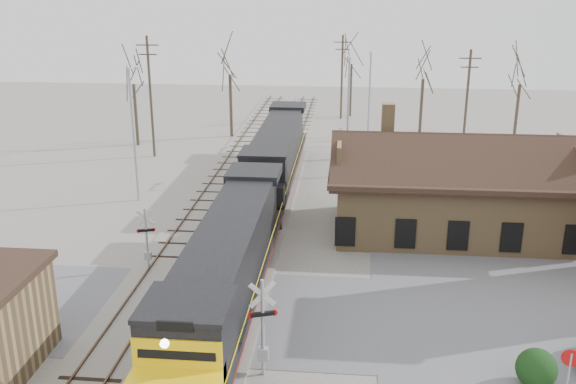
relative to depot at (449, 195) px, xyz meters
name	(u,v)px	position (x,y,z in m)	size (l,w,h in m)	color
ground	(228,314)	(-11.99, -12.00, -2.41)	(140.00, 140.00, 0.00)	#9D988E
road	(228,313)	(-11.99, -12.00, -2.39)	(60.00, 9.00, 0.03)	slate
track_main	(267,208)	(-11.99, 3.00, -2.34)	(3.40, 90.00, 0.24)	#9D988E
track_siding	(205,206)	(-16.49, 3.00, -2.34)	(3.40, 90.00, 0.24)	#9D988E
depot	(449,195)	(0.00, 0.00, 0.00)	(15.20, 9.31, 7.90)	#9C7C51
locomotive_lead	(225,272)	(-11.99, -12.42, 0.02)	(3.11, 20.84, 4.63)	black
locomotive_trailing	(276,155)	(-11.99, 8.70, 0.02)	(3.11, 20.84, 4.38)	black
crossbuck_near	(263,331)	(-9.64, -16.80, -0.42)	(1.17, 0.47, 4.26)	#A5A8AD
crossbuck_far	(147,241)	(-17.32, -7.47, -0.69)	(1.00, 0.40, 3.59)	#A5A8AD
do_not_enter_sign	(570,367)	(1.98, -17.67, -0.76)	(0.70, 0.22, 2.39)	#A5A8AD
hedge_a	(536,369)	(1.17, -16.57, -1.60)	(1.61, 1.61, 1.61)	black
streetlight_a	(134,128)	(-21.63, 4.10, 2.93)	(0.25, 2.04, 9.58)	#A5A8AD
streetlight_b	(348,112)	(-6.55, 11.72, 2.92)	(0.25, 2.04, 9.56)	#A5A8AD
streetlight_c	(369,93)	(-4.58, 22.64, 2.57)	(0.25, 2.04, 8.87)	#A5A8AD
utility_pole_a	(151,95)	(-24.06, 16.10, 3.21)	(2.00, 0.24, 10.77)	#382D23
utility_pole_b	(342,76)	(-7.41, 34.57, 2.57)	(2.00, 0.24, 9.50)	#382D23
utility_pole_c	(467,99)	(4.31, 20.93, 2.51)	(2.00, 0.24, 9.40)	#382D23
tree_a	(133,74)	(-26.90, 20.06, 4.48)	(3.95, 3.95, 9.68)	#382D23
tree_b	(230,64)	(-18.46, 24.60, 4.93)	(4.21, 4.21, 10.31)	#382D23
tree_c	(352,55)	(-6.37, 36.09, 4.71)	(4.08, 4.08, 10.00)	#382D23
tree_d	(424,70)	(0.96, 27.60, 4.23)	(3.81, 3.81, 9.33)	#382D23
tree_e	(521,75)	(10.43, 26.84, 3.90)	(3.62, 3.62, 8.87)	#382D23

